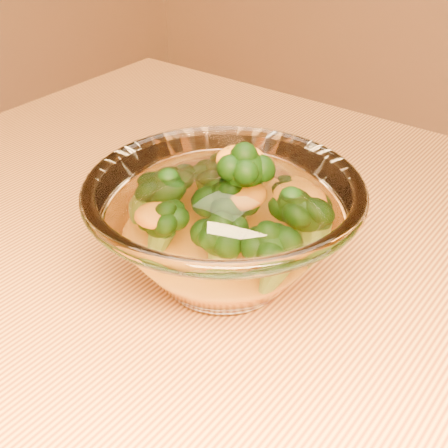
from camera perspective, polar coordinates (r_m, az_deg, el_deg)
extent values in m
cube|color=gold|center=(0.55, 11.21, -9.87)|extent=(1.20, 0.80, 0.04)
cylinder|color=brown|center=(1.25, -5.61, -3.92)|extent=(0.06, 0.06, 0.71)
ellipsoid|color=white|center=(0.56, 0.00, -4.38)|extent=(0.10, 0.10, 0.02)
torus|color=white|center=(0.51, 0.00, 3.26)|extent=(0.24, 0.24, 0.01)
ellipsoid|color=orange|center=(0.55, 0.00, -2.39)|extent=(0.12, 0.12, 0.03)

